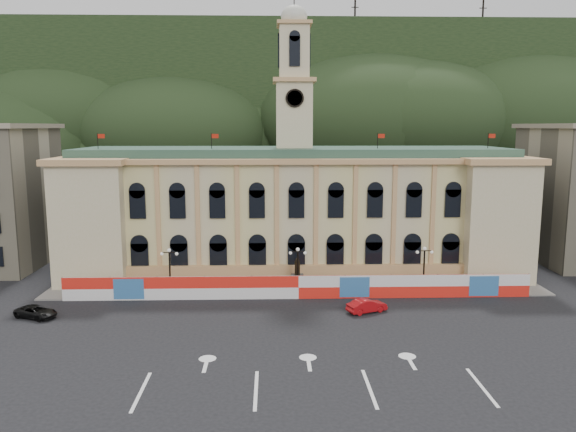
{
  "coord_description": "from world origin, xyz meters",
  "views": [
    {
      "loc": [
        -2.85,
        -42.89,
        18.28
      ],
      "look_at": [
        -1.04,
        18.0,
        8.5
      ],
      "focal_mm": 35.0,
      "sensor_mm": 36.0,
      "label": 1
    }
  ],
  "objects_px": {
    "lamp_center": "(298,266)",
    "black_suv": "(36,312)",
    "red_sedan": "(367,306)",
    "statue": "(297,280)"
  },
  "relations": [
    {
      "from": "lamp_center",
      "to": "black_suv",
      "type": "height_order",
      "value": "lamp_center"
    },
    {
      "from": "red_sedan",
      "to": "black_suv",
      "type": "xyz_separation_m",
      "value": [
        -32.16,
        -0.67,
        -0.09
      ]
    },
    {
      "from": "black_suv",
      "to": "lamp_center",
      "type": "bearing_deg",
      "value": -51.79
    },
    {
      "from": "red_sedan",
      "to": "black_suv",
      "type": "relative_size",
      "value": 0.93
    },
    {
      "from": "statue",
      "to": "black_suv",
      "type": "xyz_separation_m",
      "value": [
        -25.6,
        -8.33,
        -0.6
      ]
    },
    {
      "from": "statue",
      "to": "lamp_center",
      "type": "height_order",
      "value": "lamp_center"
    },
    {
      "from": "statue",
      "to": "lamp_center",
      "type": "distance_m",
      "value": 2.14
    },
    {
      "from": "lamp_center",
      "to": "black_suv",
      "type": "bearing_deg",
      "value": -164.02
    },
    {
      "from": "black_suv",
      "to": "statue",
      "type": "bearing_deg",
      "value": -49.74
    },
    {
      "from": "red_sedan",
      "to": "black_suv",
      "type": "bearing_deg",
      "value": 67.43
    }
  ]
}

